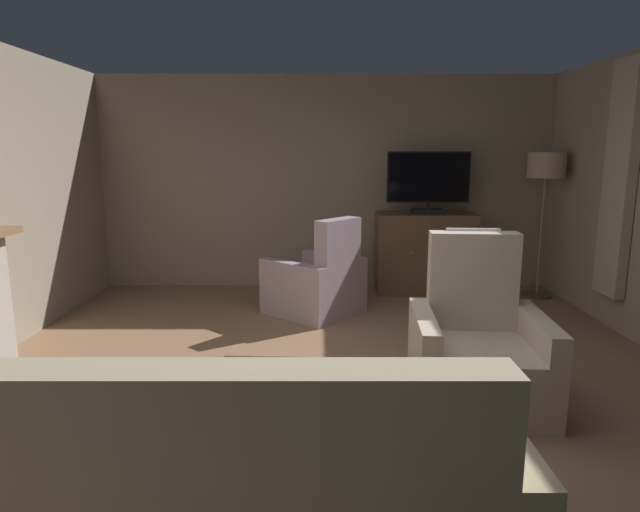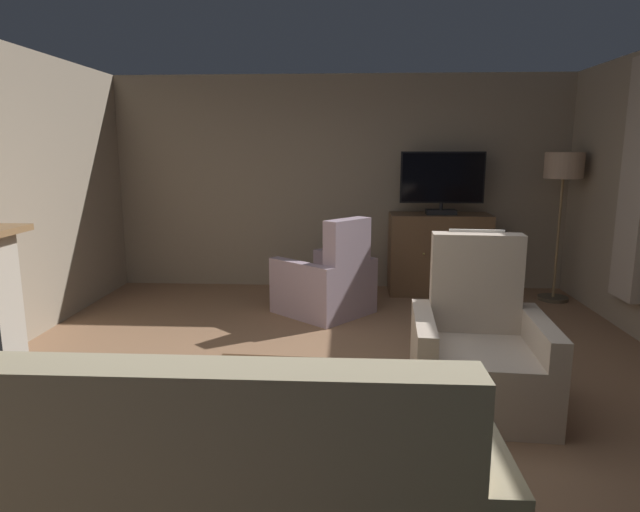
# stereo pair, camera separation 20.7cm
# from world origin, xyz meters

# --- Properties ---
(ground_plane) EXTENTS (6.37, 7.51, 0.04)m
(ground_plane) POSITION_xyz_m (0.00, 0.00, -0.02)
(ground_plane) COLOR #936B4C
(wall_back) EXTENTS (6.37, 0.10, 2.71)m
(wall_back) POSITION_xyz_m (0.00, 3.50, 1.36)
(wall_back) COLOR gray
(wall_back) RESTS_ON ground_plane
(curtain_panel_far) EXTENTS (0.10, 0.44, 2.28)m
(curtain_panel_far) POSITION_xyz_m (2.83, 1.71, 1.49)
(curtain_panel_far) COLOR #B2A393
(rug_central) EXTENTS (2.01, 1.89, 0.01)m
(rug_central) POSITION_xyz_m (-0.05, -0.25, 0.01)
(rug_central) COLOR #8E704C
(rug_central) RESTS_ON ground_plane
(tv_cabinet) EXTENTS (1.22, 0.56, 1.00)m
(tv_cabinet) POSITION_xyz_m (1.25, 3.15, 0.48)
(tv_cabinet) COLOR #4A3523
(tv_cabinet) RESTS_ON ground_plane
(television) EXTENTS (1.01, 0.20, 0.76)m
(television) POSITION_xyz_m (1.25, 3.10, 1.41)
(television) COLOR black
(television) RESTS_ON tv_cabinet
(coffee_table) EXTENTS (1.10, 0.56, 0.41)m
(coffee_table) POSITION_xyz_m (-0.20, -0.40, 0.37)
(coffee_table) COLOR #4C331E
(coffee_table) RESTS_ON ground_plane
(tv_remote) EXTENTS (0.15, 0.16, 0.02)m
(tv_remote) POSITION_xyz_m (-0.26, -0.34, 0.43)
(tv_remote) COLOR black
(tv_remote) RESTS_ON coffee_table
(folded_newspaper) EXTENTS (0.35, 0.29, 0.01)m
(folded_newspaper) POSITION_xyz_m (-0.06, -0.41, 0.42)
(folded_newspaper) COLOR silver
(folded_newspaper) RESTS_ON coffee_table
(sofa_floral) EXTENTS (2.23, 0.89, 1.07)m
(sofa_floral) POSITION_xyz_m (-0.38, -1.61, 0.35)
(sofa_floral) COLOR tan
(sofa_floral) RESTS_ON ground_plane
(armchair_near_window) EXTENTS (0.97, 0.95, 1.20)m
(armchair_near_window) POSITION_xyz_m (1.05, 0.08, 0.36)
(armchair_near_window) COLOR #C6B29E
(armchair_near_window) RESTS_ON ground_plane
(armchair_facing_sofa) EXTENTS (1.20, 1.19, 1.08)m
(armchair_facing_sofa) POSITION_xyz_m (-0.11, 2.20, 0.33)
(armchair_facing_sofa) COLOR #AD93A3
(armchair_facing_sofa) RESTS_ON ground_plane
(cat) EXTENTS (0.52, 0.51, 0.19)m
(cat) POSITION_xyz_m (-1.22, -0.09, 0.09)
(cat) COLOR beige
(cat) RESTS_ON ground_plane
(floor_lamp) EXTENTS (0.43, 0.43, 1.75)m
(floor_lamp) POSITION_xyz_m (2.60, 2.90, 1.46)
(floor_lamp) COLOR #4C4233
(floor_lamp) RESTS_ON ground_plane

